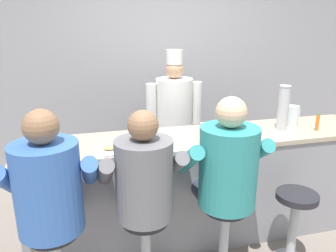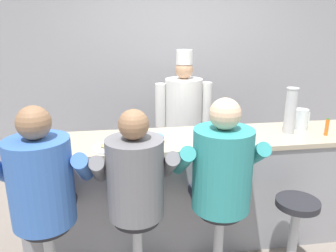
% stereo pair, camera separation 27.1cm
% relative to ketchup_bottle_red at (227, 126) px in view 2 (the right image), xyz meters
% --- Properties ---
extents(wall_back, '(10.00, 0.06, 2.70)m').
position_rel_ketchup_bottle_red_xyz_m(wall_back, '(-0.13, 1.55, 0.26)').
color(wall_back, '#99999E').
rests_on(wall_back, ground_plane).
extents(diner_counter, '(3.16, 0.64, 0.98)m').
position_rel_ketchup_bottle_red_xyz_m(diner_counter, '(-0.13, 0.07, -0.60)').
color(diner_counter, gray).
rests_on(diner_counter, ground_plane).
extents(ketchup_bottle_red, '(0.07, 0.07, 0.24)m').
position_rel_ketchup_bottle_red_xyz_m(ketchup_bottle_red, '(0.00, 0.00, 0.00)').
color(ketchup_bottle_red, red).
rests_on(ketchup_bottle_red, diner_counter).
extents(hot_sauce_bottle_orange, '(0.03, 0.03, 0.15)m').
position_rel_ketchup_bottle_red_xyz_m(hot_sauce_bottle_orange, '(0.89, -0.06, -0.04)').
color(hot_sauce_bottle_orange, orange).
rests_on(hot_sauce_bottle_orange, diner_counter).
extents(water_pitcher_clear, '(0.15, 0.13, 0.19)m').
position_rel_ketchup_bottle_red_xyz_m(water_pitcher_clear, '(0.76, 0.15, -0.02)').
color(water_pitcher_clear, silver).
rests_on(water_pitcher_clear, diner_counter).
extents(breakfast_plate, '(0.25, 0.25, 0.05)m').
position_rel_ketchup_bottle_red_xyz_m(breakfast_plate, '(-0.99, -0.11, -0.10)').
color(breakfast_plate, white).
rests_on(breakfast_plate, diner_counter).
extents(cereal_bowl, '(0.15, 0.15, 0.06)m').
position_rel_ketchup_bottle_red_xyz_m(cereal_bowl, '(-0.61, -0.01, -0.08)').
color(cereal_bowl, '#4C7FB7').
rests_on(cereal_bowl, diner_counter).
extents(coffee_mug_blue, '(0.13, 0.09, 0.09)m').
position_rel_ketchup_bottle_red_xyz_m(coffee_mug_blue, '(-1.47, -0.05, -0.06)').
color(coffee_mug_blue, '#4C7AB2').
rests_on(coffee_mug_blue, diner_counter).
extents(cup_stack_steel, '(0.11, 0.11, 0.41)m').
position_rel_ketchup_bottle_red_xyz_m(cup_stack_steel, '(0.60, 0.06, 0.09)').
color(cup_stack_steel, '#B7BABF').
rests_on(cup_stack_steel, diner_counter).
extents(napkin_dispenser_chrome, '(0.12, 0.07, 0.12)m').
position_rel_ketchup_bottle_red_xyz_m(napkin_dispenser_chrome, '(-0.14, 0.05, -0.05)').
color(napkin_dispenser_chrome, silver).
rests_on(napkin_dispenser_chrome, diner_counter).
extents(diner_seated_blue, '(0.63, 0.62, 1.43)m').
position_rel_ketchup_bottle_red_xyz_m(diner_seated_blue, '(-1.41, -0.47, -0.21)').
color(diner_seated_blue, '#B2B5BA').
rests_on(diner_seated_blue, ground_plane).
extents(diner_seated_grey, '(0.59, 0.59, 1.39)m').
position_rel_ketchup_bottle_red_xyz_m(diner_seated_grey, '(-0.80, -0.47, -0.23)').
color(diner_seated_grey, '#B2B5BA').
rests_on(diner_seated_grey, ground_plane).
extents(diner_seated_teal, '(0.63, 0.63, 1.44)m').
position_rel_ketchup_bottle_red_xyz_m(diner_seated_teal, '(-0.19, -0.47, -0.20)').
color(diner_seated_teal, '#B2B5BA').
rests_on(diner_seated_teal, ground_plane).
extents(empty_stool_round, '(0.33, 0.33, 0.63)m').
position_rel_ketchup_bottle_red_xyz_m(empty_stool_round, '(0.42, -0.50, -0.66)').
color(empty_stool_round, '#B2B5BA').
rests_on(empty_stool_round, ground_plane).
extents(cook_in_whites_near, '(0.64, 0.41, 1.65)m').
position_rel_ketchup_bottle_red_xyz_m(cook_in_whites_near, '(-0.17, 1.01, -0.18)').
color(cook_in_whites_near, '#232328').
rests_on(cook_in_whites_near, ground_plane).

